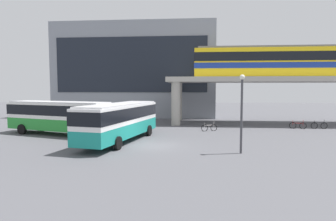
{
  "coord_description": "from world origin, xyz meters",
  "views": [
    {
      "loc": [
        3.02,
        -22.08,
        4.45
      ],
      "look_at": [
        0.5,
        7.48,
        2.2
      ],
      "focal_mm": 30.76,
      "sensor_mm": 36.0,
      "label": 1
    }
  ],
  "objects": [
    {
      "name": "elevated_platform",
      "position": [
        13.16,
        15.41,
        5.05
      ],
      "size": [
        26.69,
        7.22,
        5.88
      ],
      "color": "#ADA89E",
      "rests_on": "ground_plane"
    },
    {
      "name": "bicycle_red",
      "position": [
        14.76,
        10.86,
        0.36
      ],
      "size": [
        1.75,
        0.5,
        1.04
      ],
      "color": "black",
      "rests_on": "ground_plane"
    },
    {
      "name": "bicycle_silver",
      "position": [
        4.8,
        8.21,
        0.36
      ],
      "size": [
        1.71,
        0.66,
        1.04
      ],
      "color": "black",
      "rests_on": "ground_plane"
    },
    {
      "name": "lamp_post",
      "position": [
        6.37,
        -2.16,
        3.25
      ],
      "size": [
        0.36,
        0.36,
        5.41
      ],
      "color": "#3F3F44",
      "rests_on": "ground_plane"
    },
    {
      "name": "train",
      "position": [
        14.55,
        15.41,
        7.85
      ],
      "size": [
        22.71,
        2.96,
        3.84
      ],
      "color": "yellow",
      "rests_on": "elevated_platform"
    },
    {
      "name": "bus_main",
      "position": [
        -3.0,
        1.48,
        1.99
      ],
      "size": [
        4.67,
        11.32,
        3.22
      ],
      "color": "teal",
      "rests_on": "ground_plane"
    },
    {
      "name": "bus_secondary",
      "position": [
        -9.83,
        4.55,
        1.99
      ],
      "size": [
        11.29,
        5.8,
        3.22
      ],
      "color": "#268C33",
      "rests_on": "ground_plane"
    },
    {
      "name": "station_building",
      "position": [
        -6.14,
        25.51,
        7.28
      ],
      "size": [
        25.04,
        10.75,
        14.56
      ],
      "color": "gray",
      "rests_on": "ground_plane"
    },
    {
      "name": "bicycle_black",
      "position": [
        17.1,
        10.99,
        0.36
      ],
      "size": [
        1.79,
        0.07,
        1.04
      ],
      "color": "black",
      "rests_on": "ground_plane"
    },
    {
      "name": "ground_plane",
      "position": [
        0.0,
        10.0,
        0.0
      ],
      "size": [
        120.0,
        120.0,
        0.0
      ],
      "primitive_type": "plane",
      "color": "#515156"
    },
    {
      "name": "pedestrian_walking_across",
      "position": [
        -2.67,
        9.35,
        0.8
      ],
      "size": [
        0.44,
        0.48,
        1.71
      ],
      "color": "maroon",
      "rests_on": "ground_plane"
    }
  ]
}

